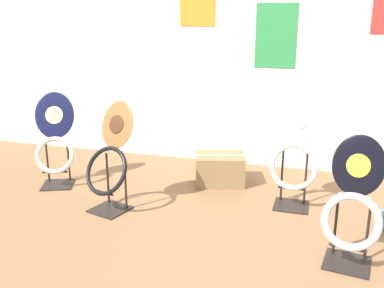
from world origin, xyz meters
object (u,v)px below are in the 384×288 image
Objects in this scene: toilet_seat_display_white_plain at (295,156)px; storage_box at (220,169)px; toilet_seat_display_woodgrain at (110,159)px; toilet_seat_display_navy_moon at (55,142)px; toilet_seat_display_jazz_black at (353,211)px.

toilet_seat_display_white_plain reaches higher than storage_box.
toilet_seat_display_woodgrain is 1.12m from storage_box.
toilet_seat_display_white_plain is 1.08× the size of toilet_seat_display_navy_moon.
toilet_seat_display_jazz_black is 1.60m from storage_box.
toilet_seat_display_navy_moon is at bearing 165.49° from toilet_seat_display_jazz_black.
toilet_seat_display_jazz_black is 1.85m from toilet_seat_display_woodgrain.
toilet_seat_display_white_plain reaches higher than toilet_seat_display_navy_moon.
toilet_seat_display_woodgrain is at bearing -161.23° from toilet_seat_display_white_plain.
toilet_seat_display_navy_moon reaches higher than toilet_seat_display_jazz_black.
toilet_seat_display_jazz_black is 2.65m from toilet_seat_display_navy_moon.
toilet_seat_display_navy_moon is 1.56m from storage_box.
toilet_seat_display_navy_moon is at bearing -162.30° from storage_box.
toilet_seat_display_jazz_black is 0.89× the size of toilet_seat_display_white_plain.
toilet_seat_display_navy_moon is 0.97× the size of toilet_seat_display_woodgrain.
storage_box is at bearing 154.14° from toilet_seat_display_white_plain.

